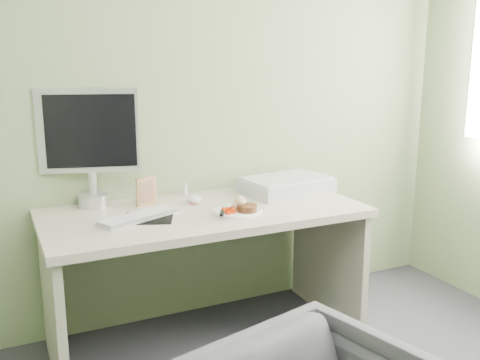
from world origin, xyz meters
name	(u,v)px	position (x,y,z in m)	size (l,w,h in m)	color
wall_back	(178,82)	(0.00, 2.00, 1.35)	(3.50, 3.50, 0.00)	#6F815A
desk	(205,244)	(0.00, 1.62, 0.55)	(1.60, 0.75, 0.73)	beige
plate	(238,212)	(0.13, 1.49, 0.74)	(0.24, 0.24, 0.01)	white
steak	(247,208)	(0.16, 1.46, 0.76)	(0.10, 0.10, 0.03)	black
potato_pile	(240,202)	(0.16, 1.55, 0.77)	(0.10, 0.07, 0.05)	tan
carrot_heap	(229,209)	(0.07, 1.47, 0.76)	(0.06, 0.05, 0.04)	#ED3304
steak_knife	(223,211)	(0.04, 1.48, 0.75)	(0.12, 0.19, 0.01)	silver
mousepad	(148,218)	(-0.30, 1.59, 0.73)	(0.23, 0.20, 0.00)	black
keyboard	(139,216)	(-0.35, 1.60, 0.74)	(0.40, 0.12, 0.02)	white
computer_mouse	(194,199)	(0.00, 1.76, 0.75)	(0.07, 0.12, 0.04)	white
photo_frame	(146,191)	(-0.24, 1.83, 0.80)	(0.12, 0.01, 0.15)	#A6754D
eyedrop_bottle	(185,189)	(0.01, 1.94, 0.76)	(0.03, 0.03, 0.08)	white
scanner	(286,185)	(0.55, 1.77, 0.77)	(0.49, 0.32, 0.08)	silver
monitor	(89,141)	(-0.50, 1.94, 1.07)	(0.49, 0.19, 0.60)	silver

